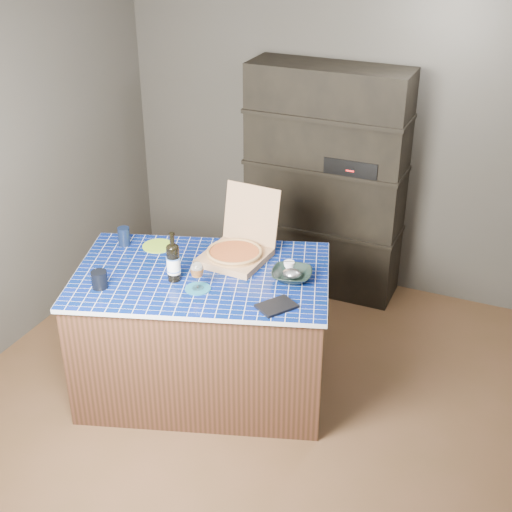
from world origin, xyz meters
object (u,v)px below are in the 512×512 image
at_px(mead_bottle, 173,262).
at_px(wine_glass, 197,271).
at_px(bowl, 292,275).
at_px(kitchen_island, 204,331).
at_px(dvd_case, 277,306).
at_px(pizza_box, 236,251).

relative_size(mead_bottle, wine_glass, 1.79).
xyz_separation_m(mead_bottle, bowl, (0.64, 0.29, -0.09)).
relative_size(kitchen_island, wine_glass, 10.11).
height_order(kitchen_island, dvd_case, dvd_case).
bearing_deg(dvd_case, pizza_box, 169.75).
height_order(pizza_box, mead_bottle, pizza_box).
bearing_deg(mead_bottle, dvd_case, -3.53).
bearing_deg(dvd_case, kitchen_island, -163.56).
height_order(kitchen_island, bowl, bowl).
xyz_separation_m(mead_bottle, wine_glass, (0.18, -0.04, 0.00)).
bearing_deg(bowl, dvd_case, -83.69).
bearing_deg(mead_bottle, wine_glass, -12.65).
bearing_deg(wine_glass, pizza_box, 83.60).
xyz_separation_m(kitchen_island, dvd_case, (0.57, -0.18, 0.43)).
bearing_deg(pizza_box, kitchen_island, -110.49).
bearing_deg(bowl, kitchen_island, -163.86).
height_order(pizza_box, bowl, pizza_box).
bearing_deg(kitchen_island, pizza_box, 47.61).
distance_m(mead_bottle, bowl, 0.71).
bearing_deg(wine_glass, bowl, 35.30).
distance_m(wine_glass, bowl, 0.57).
distance_m(kitchen_island, wine_glass, 0.58).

